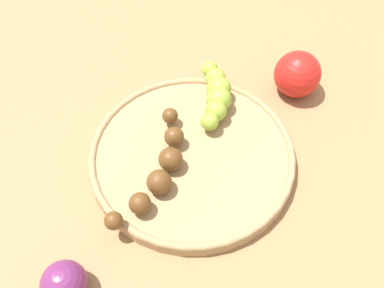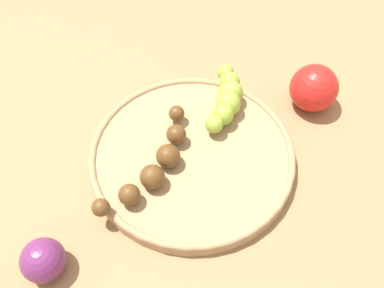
{
  "view_description": "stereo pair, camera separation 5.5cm",
  "coord_description": "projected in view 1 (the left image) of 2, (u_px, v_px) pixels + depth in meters",
  "views": [
    {
      "loc": [
        -0.31,
        0.1,
        0.49
      ],
      "look_at": [
        0.0,
        0.0,
        0.04
      ],
      "focal_mm": 38.7,
      "sensor_mm": 36.0,
      "label": 1
    },
    {
      "loc": [
        -0.32,
        0.04,
        0.49
      ],
      "look_at": [
        0.0,
        0.0,
        0.04
      ],
      "focal_mm": 38.7,
      "sensor_mm": 36.0,
      "label": 2
    }
  ],
  "objects": [
    {
      "name": "fruit_bowl",
      "position": [
        192.0,
        155.0,
        0.58
      ],
      "size": [
        0.28,
        0.28,
        0.02
      ],
      "color": "#A08259",
      "rests_on": "ground_plane"
    },
    {
      "name": "plum_purple",
      "position": [
        64.0,
        284.0,
        0.46
      ],
      "size": [
        0.05,
        0.05,
        0.05
      ],
      "primitive_type": "sphere",
      "color": "#662659",
      "rests_on": "ground_plane"
    },
    {
      "name": "ground_plane",
      "position": [
        192.0,
        160.0,
        0.58
      ],
      "size": [
        2.4,
        2.4,
        0.0
      ],
      "primitive_type": "plane",
      "color": "#936D47"
    },
    {
      "name": "apple_red",
      "position": [
        297.0,
        74.0,
        0.63
      ],
      "size": [
        0.07,
        0.07,
        0.07
      ],
      "primitive_type": "sphere",
      "color": "red",
      "rests_on": "ground_plane"
    },
    {
      "name": "banana_overripe",
      "position": [
        159.0,
        168.0,
        0.53
      ],
      "size": [
        0.16,
        0.13,
        0.03
      ],
      "rotation": [
        0.0,
        0.0,
        4.04
      ],
      "color": "#593819",
      "rests_on": "fruit_bowl"
    },
    {
      "name": "banana_green",
      "position": [
        216.0,
        94.0,
        0.61
      ],
      "size": [
        0.12,
        0.06,
        0.04
      ],
      "rotation": [
        0.0,
        0.0,
        4.38
      ],
      "color": "#8CAD38",
      "rests_on": "fruit_bowl"
    }
  ]
}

